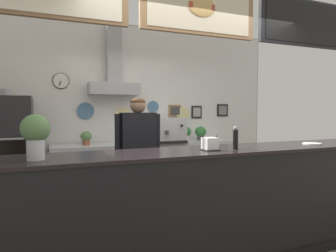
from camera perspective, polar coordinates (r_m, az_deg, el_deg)
ground_plane at (r=3.64m, az=4.42°, el=-20.48°), size 6.36×6.36×0.00m
back_wall_assembly at (r=5.26m, az=-5.81°, el=4.29°), size 5.30×2.53×2.96m
service_counter at (r=3.02m, az=9.08°, el=-14.60°), size 4.38×0.64×1.08m
back_prep_counter at (r=5.15m, az=-3.97°, el=-8.27°), size 3.13×0.58×0.91m
pizza_oven at (r=4.69m, az=-28.44°, el=-5.02°), size 0.65×0.65×1.75m
shop_worker at (r=3.84m, az=-5.77°, el=-5.79°), size 0.60×0.22×1.61m
espresso_machine at (r=5.17m, az=-0.07°, el=-0.79°), size 0.55×0.54×0.42m
potted_basil at (r=5.33m, az=3.40°, el=-1.32°), size 0.21×0.21×0.26m
potted_rosemary at (r=4.87m, az=-15.48°, el=-2.13°), size 0.18×0.18×0.22m
potted_oregano at (r=5.47m, az=6.28°, el=-1.26°), size 0.21×0.21×0.25m
napkin_holder at (r=2.81m, az=8.06°, el=-3.49°), size 0.15×0.15×0.14m
basil_vase at (r=2.42m, az=-24.14°, el=-1.48°), size 0.21×0.21×0.34m
pepper_grinder at (r=2.92m, az=12.85°, el=-2.23°), size 0.05×0.05×0.22m
condiment_plate at (r=3.65m, az=25.95°, el=-3.06°), size 0.20×0.20×0.01m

